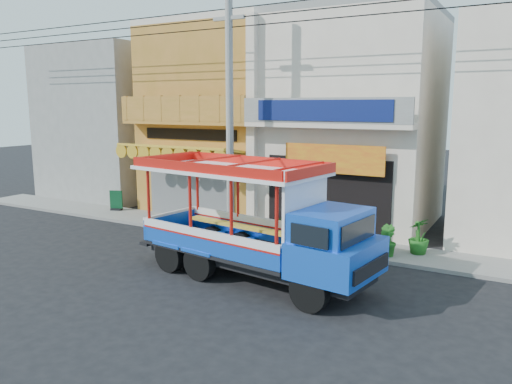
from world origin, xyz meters
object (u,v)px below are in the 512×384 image
at_px(songthaew_truck, 268,226).
at_px(potted_plant_c, 419,236).
at_px(green_sign, 116,202).
at_px(potted_plant_a, 289,224).
at_px(utility_pole, 233,96).
at_px(potted_plant_b, 388,240).

bearing_deg(songthaew_truck, potted_plant_c, 55.42).
height_order(green_sign, potted_plant_a, potted_plant_a).
xyz_separation_m(utility_pole, potted_plant_b, (5.45, 0.22, -4.43)).
bearing_deg(potted_plant_b, green_sign, 25.90).
xyz_separation_m(songthaew_truck, potted_plant_b, (2.24, 3.69, -0.97)).
relative_size(utility_pole, potted_plant_c, 24.90).
bearing_deg(utility_pole, potted_plant_c, 8.38).
bearing_deg(potted_plant_b, potted_plant_a, 23.64).
xyz_separation_m(potted_plant_b, potted_plant_c, (0.78, 0.70, 0.08)).
distance_m(utility_pole, potted_plant_a, 4.84).
height_order(potted_plant_b, potted_plant_c, potted_plant_c).
distance_m(potted_plant_a, potted_plant_b, 3.59).
xyz_separation_m(green_sign, potted_plant_c, (13.07, -0.18, 0.19)).
bearing_deg(potted_plant_c, songthaew_truck, -6.49).
bearing_deg(potted_plant_a, utility_pole, 170.02).
bearing_deg(green_sign, potted_plant_c, -0.79).
distance_m(green_sign, potted_plant_c, 13.08).
bearing_deg(potted_plant_a, potted_plant_c, -24.26).
height_order(songthaew_truck, green_sign, songthaew_truck).
bearing_deg(potted_plant_a, potted_plant_b, -34.53).
bearing_deg(potted_plant_c, potted_plant_b, -20.29).
xyz_separation_m(utility_pole, songthaew_truck, (3.21, -3.46, -3.46)).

